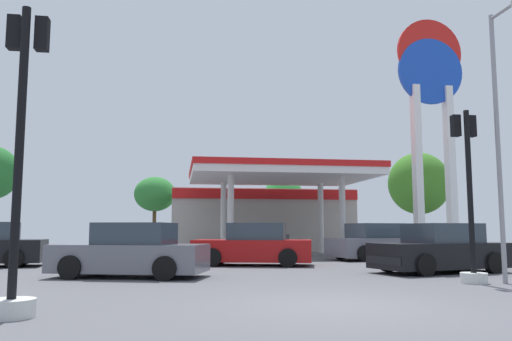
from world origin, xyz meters
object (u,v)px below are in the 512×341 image
object	(u,v)px
car_0	(378,243)
corner_streetlamp	(501,117)
car_3	(131,252)
tree_3	(419,183)
tree_2	(283,197)
station_pole_sign	(431,103)
tree_1	(155,194)
traffic_signal_0	(18,198)
car_5	(253,246)
car_1	(440,250)
traffic_signal_2	(470,211)

from	to	relation	value
car_0	corner_streetlamp	bearing A→B (deg)	-94.12
car_3	car_0	bearing A→B (deg)	34.13
car_0	tree_3	xyz separation A→B (m)	(9.78, 15.59, 4.21)
corner_streetlamp	tree_2	bearing A→B (deg)	91.48
station_pole_sign	tree_1	world-z (taller)	station_pole_sign
station_pole_sign	corner_streetlamp	distance (m)	16.23
car_3	traffic_signal_0	distance (m)	6.83
car_5	corner_streetlamp	xyz separation A→B (m)	(5.31, -7.69, 3.51)
corner_streetlamp	traffic_signal_0	bearing A→B (deg)	-163.43
car_1	corner_streetlamp	world-z (taller)	corner_streetlamp
station_pole_sign	corner_streetlamp	size ratio (longest dim) A/B	1.88
car_3	traffic_signal_2	distance (m)	9.33
car_1	traffic_signal_0	distance (m)	12.77
car_1	car_3	size ratio (longest dim) A/B	0.99
traffic_signal_0	car_3	bearing A→B (deg)	79.58
traffic_signal_0	tree_1	xyz separation A→B (m)	(0.85, 29.70, 2.06)
car_5	tree_3	world-z (taller)	tree_3
car_0	corner_streetlamp	distance (m)	10.97
car_0	car_3	size ratio (longest dim) A/B	1.04
corner_streetlamp	car_3	bearing A→B (deg)	160.19
traffic_signal_2	corner_streetlamp	distance (m)	2.55
tree_1	tree_3	bearing A→B (deg)	-1.53
car_3	corner_streetlamp	bearing A→B (deg)	-19.81
traffic_signal_0	traffic_signal_2	distance (m)	10.63
traffic_signal_0	tree_3	world-z (taller)	tree_3
traffic_signal_0	car_5	bearing A→B (deg)	63.56
traffic_signal_0	tree_2	size ratio (longest dim) A/B	0.97
car_1	car_5	distance (m)	6.79
station_pole_sign	tree_1	size ratio (longest dim) A/B	2.55
tree_2	tree_3	xyz separation A→B (m)	(11.16, 1.36, 1.24)
tree_1	tree_3	distance (m)	20.44
station_pole_sign	tree_2	xyz separation A→B (m)	(-6.44, 10.05, -4.71)
corner_streetlamp	tree_3	bearing A→B (deg)	67.93
car_0	car_1	world-z (taller)	car_0
traffic_signal_2	tree_3	xyz separation A→B (m)	(11.27, 25.52, 3.12)
tree_1	tree_2	xyz separation A→B (m)	(9.24, -1.90, -0.21)
car_1	traffic_signal_0	bearing A→B (deg)	-148.03
traffic_signal_0	corner_streetlamp	world-z (taller)	corner_streetlamp
tree_1	corner_streetlamp	size ratio (longest dim) A/B	0.74
station_pole_sign	car_1	xyz separation A→B (m)	(-5.75, -11.02, -7.71)
car_0	station_pole_sign	bearing A→B (deg)	39.59
car_0	tree_2	xyz separation A→B (m)	(-1.38, 14.23, 2.97)
tree_2	traffic_signal_2	bearing A→B (deg)	-90.24
tree_1	corner_streetlamp	world-z (taller)	corner_streetlamp
corner_streetlamp	car_1	bearing A→B (deg)	89.05
station_pole_sign	traffic_signal_0	distance (m)	25.13
station_pole_sign	tree_2	distance (m)	12.83
traffic_signal_2	corner_streetlamp	xyz separation A→B (m)	(0.74, -0.44, 2.40)
car_1	car_3	xyz separation A→B (m)	(-9.57, -0.12, 0.00)
car_5	tree_2	bearing A→B (deg)	74.54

